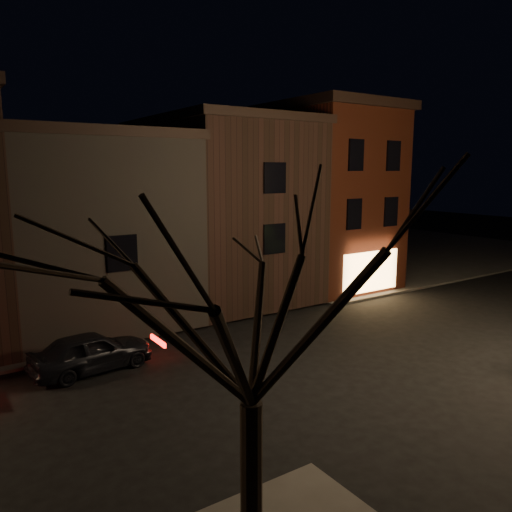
% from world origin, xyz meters
% --- Properties ---
extents(ground, '(120.00, 120.00, 0.00)m').
position_xyz_m(ground, '(0.00, 0.00, 0.00)').
color(ground, black).
rests_on(ground, ground).
extents(sidewalk_far_right, '(30.00, 30.00, 0.12)m').
position_xyz_m(sidewalk_far_right, '(20.00, 20.00, 0.06)').
color(sidewalk_far_right, '#2D2B28').
rests_on(sidewalk_far_right, ground).
extents(corner_building, '(6.50, 8.50, 10.50)m').
position_xyz_m(corner_building, '(8.00, 9.47, 5.40)').
color(corner_building, '#40160B').
rests_on(corner_building, ground).
extents(row_building_a, '(7.30, 10.30, 9.40)m').
position_xyz_m(row_building_a, '(1.50, 10.50, 4.83)').
color(row_building_a, black).
rests_on(row_building_a, ground).
extents(row_building_b, '(7.80, 10.30, 8.40)m').
position_xyz_m(row_building_b, '(-5.75, 10.50, 4.33)').
color(row_building_b, black).
rests_on(row_building_b, ground).
extents(bare_tree_left, '(5.60, 5.60, 7.50)m').
position_xyz_m(bare_tree_left, '(-8.00, -7.00, 5.43)').
color(bare_tree_left, black).
rests_on(bare_tree_left, sidewalk_near_left).
extents(parked_car_a, '(4.27, 2.09, 1.40)m').
position_xyz_m(parked_car_a, '(-7.61, 3.63, 0.70)').
color(parked_car_a, black).
rests_on(parked_car_a, ground).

